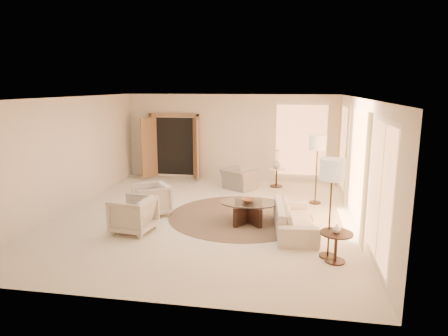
% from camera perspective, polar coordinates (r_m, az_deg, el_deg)
% --- Properties ---
extents(room, '(7.04, 8.04, 2.83)m').
position_cam_1_polar(room, '(9.36, -2.83, 1.38)').
color(room, silver).
rests_on(room, ground).
extents(windows_right, '(0.10, 6.40, 2.40)m').
position_cam_1_polar(windows_right, '(9.36, 18.40, 0.49)').
color(windows_right, '#F39E61').
rests_on(windows_right, room).
extents(window_back_corner, '(1.70, 0.10, 2.40)m').
position_cam_1_polar(window_back_corner, '(13.06, 10.95, 3.89)').
color(window_back_corner, '#F39E61').
rests_on(window_back_corner, room).
extents(curtains_right, '(0.06, 5.20, 2.60)m').
position_cam_1_polar(curtains_right, '(10.24, 17.38, 1.19)').
color(curtains_right, tan).
rests_on(curtains_right, room).
extents(french_doors, '(1.95, 0.66, 2.16)m').
position_cam_1_polar(french_doors, '(13.54, -7.17, 3.08)').
color(french_doors, '#A57C51').
rests_on(french_doors, room).
extents(area_rug, '(3.70, 3.70, 0.01)m').
position_cam_1_polar(area_rug, '(9.64, 2.32, -6.85)').
color(area_rug, '#3C2D22').
rests_on(area_rug, room).
extents(sofa, '(0.99, 2.10, 0.59)m').
position_cam_1_polar(sofa, '(8.71, 10.04, -7.06)').
color(sofa, beige).
rests_on(sofa, room).
extents(armchair_left, '(1.07, 1.09, 0.83)m').
position_cam_1_polar(armchair_left, '(9.80, -10.36, -4.24)').
color(armchair_left, beige).
rests_on(armchair_left, room).
extents(armchair_right, '(0.87, 0.91, 0.83)m').
position_cam_1_polar(armchair_right, '(8.74, -12.85, -6.29)').
color(armchair_right, beige).
rests_on(armchair_right, room).
extents(accent_chair, '(1.12, 1.03, 0.82)m').
position_cam_1_polar(accent_chair, '(12.04, 2.20, -1.10)').
color(accent_chair, gray).
rests_on(accent_chair, room).
extents(coffee_table, '(1.43, 1.43, 0.49)m').
position_cam_1_polar(coffee_table, '(9.13, 3.48, -5.96)').
color(coffee_table, black).
rests_on(coffee_table, room).
extents(end_table, '(0.58, 0.58, 0.55)m').
position_cam_1_polar(end_table, '(7.40, 15.71, -10.12)').
color(end_table, black).
rests_on(end_table, room).
extents(side_table, '(0.51, 0.51, 0.59)m').
position_cam_1_polar(side_table, '(12.42, 7.51, -1.04)').
color(side_table, '#32281A').
rests_on(side_table, room).
extents(floor_lamp_near, '(0.44, 0.44, 1.82)m').
position_cam_1_polar(floor_lamp_near, '(10.61, 13.24, 3.12)').
color(floor_lamp_near, '#32281A').
rests_on(floor_lamp_near, room).
extents(floor_lamp_far, '(0.44, 0.44, 1.82)m').
position_cam_1_polar(floor_lamp_far, '(7.24, 15.19, -0.85)').
color(floor_lamp_far, '#32281A').
rests_on(floor_lamp_far, room).
extents(bowl, '(0.36, 0.36, 0.08)m').
position_cam_1_polar(bowl, '(9.07, 3.49, -4.66)').
color(bowl, brown).
rests_on(bowl, coffee_table).
extents(end_vase, '(0.19, 0.19, 0.15)m').
position_cam_1_polar(end_vase, '(7.32, 15.82, -8.34)').
color(end_vase, white).
rests_on(end_vase, end_table).
extents(side_vase, '(0.30, 0.30, 0.25)m').
position_cam_1_polar(side_vase, '(12.34, 7.55, 0.58)').
color(side_vase, white).
rests_on(side_vase, side_table).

